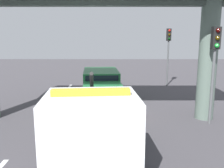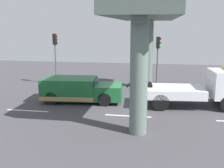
{
  "view_description": "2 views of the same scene",
  "coord_description": "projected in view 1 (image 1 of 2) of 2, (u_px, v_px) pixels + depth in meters",
  "views": [
    {
      "loc": [
        11.63,
        0.71,
        3.71
      ],
      "look_at": [
        -1.32,
        0.68,
        1.21
      ],
      "focal_mm": 39.32,
      "sensor_mm": 36.0,
      "label": 1
    },
    {
      "loc": [
        1.55,
        -17.17,
        4.89
      ],
      "look_at": [
        -1.3,
        -0.19,
        1.3
      ],
      "focal_mm": 44.17,
      "sensor_mm": 36.0,
      "label": 2
    }
  ],
  "objects": [
    {
      "name": "lane_stripe_mid",
      "position": [
        47.0,
        113.0,
        12.13
      ],
      "size": [
        2.6,
        0.16,
        0.01
      ],
      "primitive_type": "cube",
      "color": "silver",
      "rests_on": "ground"
    },
    {
      "name": "ground_plane",
      "position": [
        98.0,
        114.0,
        12.14
      ],
      "size": [
        60.0,
        40.0,
        0.1
      ],
      "primitive_type": "cube",
      "color": "#423F44"
    },
    {
      "name": "tow_truck_white",
      "position": [
        92.0,
        119.0,
        7.59
      ],
      "size": [
        7.33,
        2.86,
        2.46
      ],
      "color": "white",
      "rests_on": "ground"
    },
    {
      "name": "towed_van_green",
      "position": [
        101.0,
        84.0,
        15.53
      ],
      "size": [
        5.35,
        2.58,
        1.58
      ],
      "color": "#195B2D",
      "rests_on": "ground"
    },
    {
      "name": "traffic_light_far",
      "position": [
        215.0,
        54.0,
        10.06
      ],
      "size": [
        0.39,
        0.32,
        4.11
      ],
      "color": "#515456",
      "rests_on": "ground"
    },
    {
      "name": "lane_stripe_west",
      "position": [
        68.0,
        88.0,
        18.02
      ],
      "size": [
        2.6,
        0.16,
        0.01
      ],
      "primitive_type": "cube",
      "color": "silver",
      "rests_on": "ground"
    },
    {
      "name": "traffic_light_near",
      "position": [
        168.0,
        45.0,
        18.38
      ],
      "size": [
        0.39,
        0.32,
        4.32
      ],
      "color": "#515456",
      "rests_on": "ground"
    },
    {
      "name": "traffic_cone_orange",
      "position": [
        139.0,
        109.0,
        11.57
      ],
      "size": [
        0.61,
        0.61,
        0.73
      ],
      "color": "orange",
      "rests_on": "ground"
    }
  ]
}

